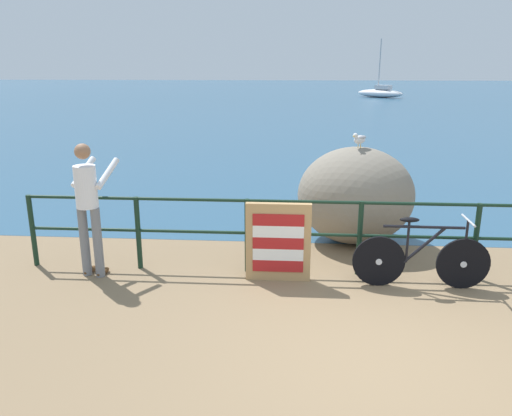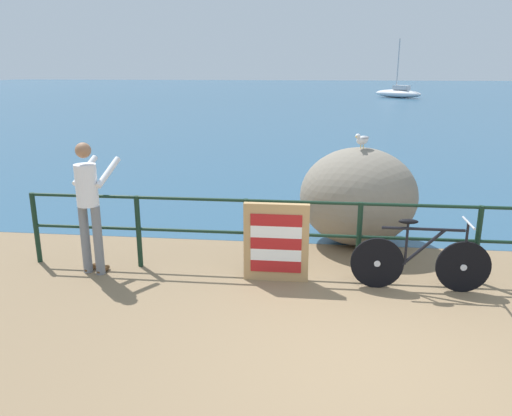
# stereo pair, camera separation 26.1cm
# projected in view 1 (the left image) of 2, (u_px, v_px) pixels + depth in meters

# --- Properties ---
(ground_plane) EXTENTS (120.00, 120.00, 0.10)m
(ground_plane) POSITION_uv_depth(u_px,v_px,m) (312.00, 125.00, 24.05)
(ground_plane) COLOR #846B4C
(sea_surface) EXTENTS (120.00, 90.00, 0.01)m
(sea_surface) POSITION_uv_depth(u_px,v_px,m) (302.00, 93.00, 51.04)
(sea_surface) COLOR #2D5675
(sea_surface) RESTS_ON ground_plane
(promenade_railing) EXTENTS (9.05, 0.07, 1.02)m
(promenade_railing) POSITION_uv_depth(u_px,v_px,m) (360.00, 229.00, 6.58)
(promenade_railing) COLOR black
(promenade_railing) RESTS_ON ground_plane
(bicycle) EXTENTS (1.70, 0.48, 0.92)m
(bicycle) POSITION_uv_depth(u_px,v_px,m) (421.00, 258.00, 6.27)
(bicycle) COLOR black
(bicycle) RESTS_ON ground_plane
(person_at_railing) EXTENTS (0.54, 0.67, 1.78)m
(person_at_railing) POSITION_uv_depth(u_px,v_px,m) (88.00, 204.00, 6.47)
(person_at_railing) COLOR slate
(person_at_railing) RESTS_ON ground_plane
(folded_deckchair_stack) EXTENTS (0.84, 0.10, 1.04)m
(folded_deckchair_stack) POSITION_uv_depth(u_px,v_px,m) (278.00, 242.00, 6.45)
(folded_deckchair_stack) COLOR tan
(folded_deckchair_stack) RESTS_ON ground_plane
(breakwater_boulder_main) EXTENTS (1.81, 1.61, 1.52)m
(breakwater_boulder_main) POSITION_uv_depth(u_px,v_px,m) (355.00, 195.00, 7.81)
(breakwater_boulder_main) COLOR gray
(breakwater_boulder_main) RESTS_ON ground
(seagull) EXTENTS (0.27, 0.30, 0.23)m
(seagull) POSITION_uv_depth(u_px,v_px,m) (360.00, 139.00, 7.51)
(seagull) COLOR gold
(seagull) RESTS_ON breakwater_boulder_main
(sailboat) EXTENTS (4.18, 3.86, 4.90)m
(sailboat) POSITION_uv_depth(u_px,v_px,m) (380.00, 93.00, 43.62)
(sailboat) COLOR white
(sailboat) RESTS_ON sea_surface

